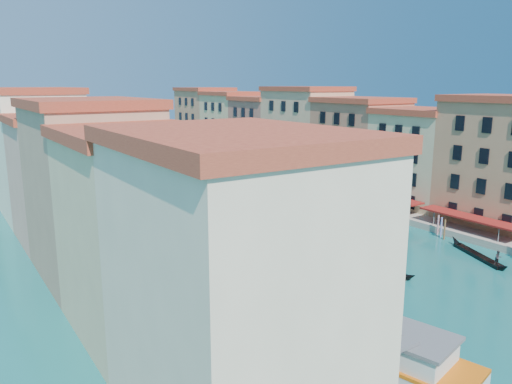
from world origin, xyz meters
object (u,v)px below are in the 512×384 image
at_px(vaporetto_stop, 315,333).
at_px(vaporetto_far, 134,191).
at_px(gondola_fore, 372,266).
at_px(gondola_right, 479,254).
at_px(vaporetto_near, 341,330).

bearing_deg(vaporetto_stop, vaporetto_far, 83.55).
relative_size(gondola_fore, gondola_right, 1.04).
relative_size(vaporetto_stop, vaporetto_near, 0.72).
bearing_deg(gondola_right, gondola_fore, -175.41).
relative_size(vaporetto_near, gondola_fore, 1.93).
relative_size(vaporetto_stop, gondola_right, 1.44).
xyz_separation_m(vaporetto_near, gondola_fore, (15.39, 11.27, -1.09)).
bearing_deg(gondola_fore, vaporetto_near, -154.32).
height_order(gondola_fore, gondola_right, gondola_right).
distance_m(vaporetto_near, vaporetto_far, 63.97).
distance_m(vaporetto_stop, gondola_right, 32.17).
height_order(vaporetto_stop, gondola_fore, vaporetto_stop).
bearing_deg(vaporetto_far, gondola_fore, -74.77).
distance_m(vaporetto_near, gondola_fore, 19.10).
bearing_deg(vaporetto_far, vaporetto_stop, -92.30).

